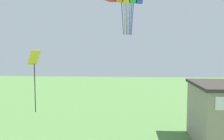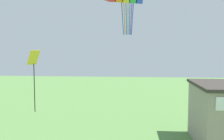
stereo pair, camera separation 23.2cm
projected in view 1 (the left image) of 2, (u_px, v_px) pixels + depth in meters
name	position (u px, v px, depth m)	size (l,w,h in m)	color
kite_yellow_diamond	(34.00, 69.00, 13.47)	(0.64, 0.72, 3.38)	yellow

